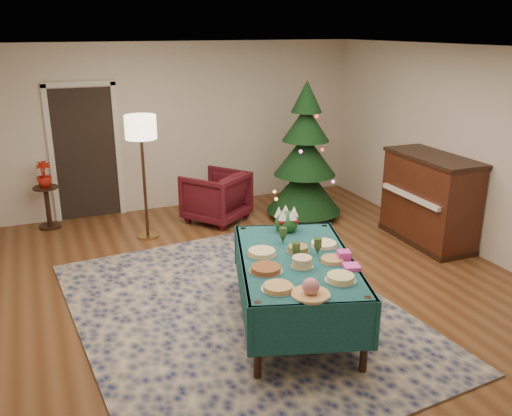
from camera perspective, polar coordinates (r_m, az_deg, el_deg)
name	(u,v)px	position (r m, az deg, el deg)	size (l,w,h in m)	color
room_shell	(271,179)	(5.87, 1.58, 3.07)	(7.00, 7.00, 7.00)	#593319
doorway	(85,150)	(8.86, -17.54, 5.86)	(1.08, 0.04, 2.16)	black
rug	(237,311)	(5.93, -1.97, -10.83)	(3.20, 4.20, 0.02)	#121D45
buffet_table	(296,271)	(5.45, 4.24, -6.68)	(1.64, 2.17, 0.75)	black
platter_0	(278,288)	(4.75, 2.32, -8.36)	(0.30, 0.30, 0.05)	silver
platter_1	(311,289)	(4.66, 5.78, -8.47)	(0.34, 0.34, 0.16)	silver
platter_2	(340,278)	(4.95, 8.88, -7.31)	(0.29, 0.29, 0.06)	silver
platter_3	(266,269)	(5.08, 1.04, -6.44)	(0.32, 0.32, 0.05)	silver
platter_4	(302,262)	(5.17, 4.86, -5.73)	(0.22, 0.22, 0.10)	silver
platter_5	(332,260)	(5.33, 8.03, -5.45)	(0.26, 0.26, 0.04)	silver
platter_6	(262,253)	(5.43, 0.62, -4.72)	(0.32, 0.32, 0.05)	silver
platter_7	(298,249)	(5.50, 4.46, -4.37)	(0.24, 0.24, 0.07)	silver
platter_8	(324,244)	(5.69, 7.14, -3.81)	(0.31, 0.31, 0.04)	silver
goblet_0	(283,235)	(5.69, 2.86, -2.87)	(0.08, 0.08, 0.17)	#2D471E
goblet_1	(318,246)	(5.44, 6.51, -4.01)	(0.08, 0.08, 0.17)	#2D471E
goblet_2	(296,250)	(5.32, 4.24, -4.48)	(0.08, 0.08, 0.17)	#2D471E
napkin_stack	(352,267)	(5.21, 10.03, -6.12)	(0.15, 0.15, 0.04)	#FA45BF
gift_box	(344,256)	(5.36, 9.23, -4.99)	(0.12, 0.12, 0.10)	#D63BA5
centerpiece	(287,220)	(6.02, 3.24, -1.25)	(0.27, 0.27, 0.31)	#1E4C1E
armchair	(216,194)	(8.46, -4.25, 1.45)	(0.84, 0.79, 0.86)	#4A0F18
floor_lamp	(141,135)	(7.65, -12.01, 7.54)	(0.43, 0.43, 1.78)	#A57F3F
side_table	(48,208)	(8.75, -21.06, 0.01)	(0.36, 0.36, 0.65)	black
potted_plant	(44,180)	(8.63, -21.39, 2.78)	(0.22, 0.39, 0.22)	#AB1A0C
christmas_tree	(305,158)	(8.51, 5.18, 5.30)	(1.21, 1.21, 2.16)	black
piano	(429,200)	(7.93, 17.76, 0.78)	(0.71, 1.47, 1.25)	black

